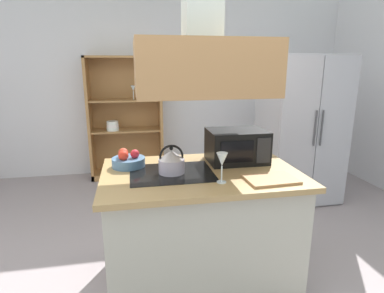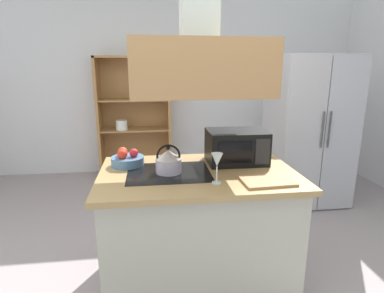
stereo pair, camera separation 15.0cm
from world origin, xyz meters
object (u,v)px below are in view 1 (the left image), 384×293
at_px(kettle, 172,161).
at_px(wine_glass_on_counter, 222,161).
at_px(dish_cabinet, 126,125).
at_px(cutting_board, 271,179).
at_px(refrigerator, 300,129).
at_px(fruit_bowl, 128,160).
at_px(microwave, 237,146).

height_order(kettle, wine_glass_on_counter, kettle).
xyz_separation_m(dish_cabinet, cutting_board, (1.01, -2.89, 0.12)).
relative_size(refrigerator, kettle, 8.45).
bearing_deg(wine_glass_on_counter, fruit_bowl, 142.97).
bearing_deg(microwave, fruit_bowl, 178.32).
xyz_separation_m(refrigerator, cutting_board, (-1.12, -1.63, 0.02)).
bearing_deg(wine_glass_on_counter, kettle, 140.65).
bearing_deg(dish_cabinet, fruit_bowl, -88.70).
bearing_deg(microwave, wine_glass_on_counter, -119.66).
xyz_separation_m(refrigerator, kettle, (-1.77, -1.35, 0.10)).
xyz_separation_m(kettle, cutting_board, (0.64, -0.28, -0.08)).
xyz_separation_m(dish_cabinet, fruit_bowl, (0.05, -2.40, 0.16)).
height_order(kettle, fruit_bowl, kettle).
xyz_separation_m(kettle, fruit_bowl, (-0.31, 0.21, -0.04)).
distance_m(kettle, cutting_board, 0.71).
bearing_deg(fruit_bowl, refrigerator, 28.74).
bearing_deg(kettle, microwave, 18.84).
relative_size(kettle, wine_glass_on_counter, 1.02).
height_order(refrigerator, dish_cabinet, dish_cabinet).
bearing_deg(cutting_board, dish_cabinet, 109.25).
height_order(dish_cabinet, cutting_board, dish_cabinet).
distance_m(refrigerator, kettle, 2.23).
bearing_deg(fruit_bowl, cutting_board, -27.16).
bearing_deg(fruit_bowl, dish_cabinet, 91.30).
distance_m(microwave, wine_glass_on_counter, 0.51).
relative_size(dish_cabinet, microwave, 3.87).
distance_m(dish_cabinet, cutting_board, 3.07).
height_order(refrigerator, fruit_bowl, refrigerator).
height_order(microwave, fruit_bowl, microwave).
xyz_separation_m(microwave, fruit_bowl, (-0.87, 0.03, -0.08)).
bearing_deg(wine_glass_on_counter, microwave, 60.34).
bearing_deg(refrigerator, cutting_board, -124.56).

